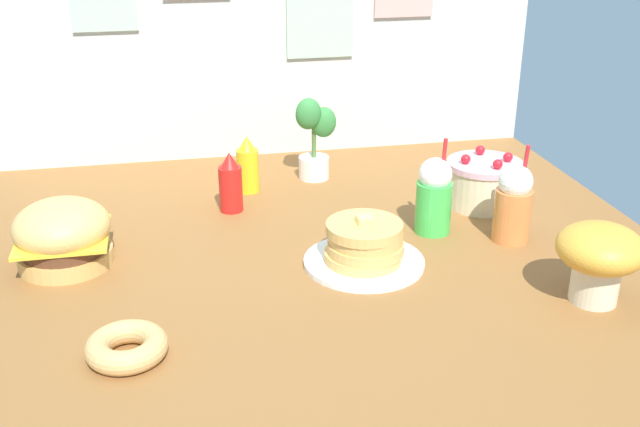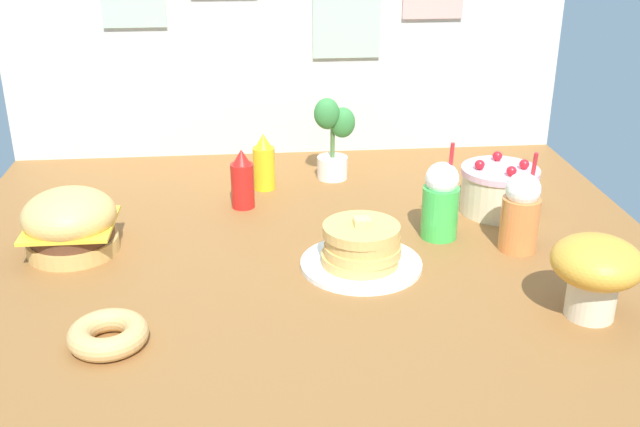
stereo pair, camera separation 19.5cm
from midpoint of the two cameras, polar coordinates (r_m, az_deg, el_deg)
The scene contains 12 objects.
ground_plane at distance 195.23cm, azimuth -3.57°, elevation -4.12°, with size 194.02×180.64×2.00cm, color brown.
back_wall at distance 265.94cm, azimuth -6.74°, elevation 13.76°, with size 194.02×4.20×89.04cm.
burger at distance 204.72cm, azimuth -21.46°, elevation -1.56°, with size 24.24×24.24×17.48cm.
pancake_stack at distance 191.59cm, azimuth 0.47°, elevation -2.62°, with size 31.08×31.08×13.44cm.
layer_cake at distance 231.03cm, azimuth 9.90°, elevation 2.27°, with size 22.82×22.82×16.64cm.
ketchup_bottle at distance 225.57cm, azimuth -9.25°, elevation 2.17°, with size 6.95×6.95×18.28cm.
mustard_bottle at distance 239.51cm, azimuth -7.81°, elevation 3.54°, with size 6.95×6.95×18.28cm.
cream_soda_cup at distance 209.06cm, azimuth 5.98°, elevation 1.27°, with size 10.05×10.05×27.44cm.
orange_float_cup at distance 207.18cm, azimuth 11.80°, elevation 0.67°, with size 10.05×10.05×27.43cm.
donut_pink_glaze at distance 164.31cm, azimuth -17.77°, elevation -9.61°, with size 17.00×17.00×5.12cm.
potted_plant at distance 246.62cm, azimuth -2.77°, elevation 5.90°, with size 13.55×10.70×27.88cm.
mushroom_stool at distance 180.60cm, azimuth 17.48°, elevation -3.09°, with size 20.11×20.11×19.20cm.
Camera 1 is at (-32.60, -170.03, 89.47)cm, focal length 42.41 mm.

